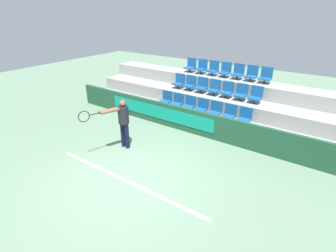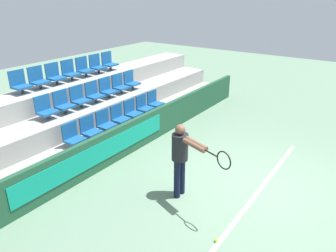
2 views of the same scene
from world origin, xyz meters
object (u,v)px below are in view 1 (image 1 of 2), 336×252
(stadium_chair_2, at_px, (189,104))
(stadium_chair_18, at_px, (238,72))
(stadium_chair_9, at_px, (202,86))
(stadium_chair_12, at_px, (241,93))
(stadium_chair_8, at_px, (190,84))
(stadium_chair_14, at_px, (191,66))
(stadium_chair_10, at_px, (214,88))
(stadium_chair_5, at_px, (229,113))
(stadium_chair_4, at_px, (215,110))
(stadium_chair_6, at_px, (245,117))
(stadium_chair_7, at_px, (179,82))
(stadium_chair_0, at_px, (166,99))
(stadium_chair_13, at_px, (256,95))
(tennis_ball, at_px, (77,155))
(stadium_chair_19, at_px, (251,74))
(stadium_chair_20, at_px, (266,76))
(stadium_chair_3, at_px, (202,107))
(stadium_chair_17, at_px, (225,70))
(stadium_chair_11, at_px, (227,90))
(stadium_chair_1, at_px, (177,102))
(tennis_player, at_px, (122,119))
(stadium_chair_15, at_px, (202,67))
(stadium_chair_16, at_px, (213,69))

(stadium_chair_2, bearing_deg, stadium_chair_18, 60.12)
(stadium_chair_9, xyz_separation_m, stadium_chair_12, (1.57, 0.00, 0.00))
(stadium_chair_8, xyz_separation_m, stadium_chair_14, (-0.52, 0.91, 0.49))
(stadium_chair_8, relative_size, stadium_chair_10, 1.00)
(stadium_chair_5, relative_size, stadium_chair_18, 1.00)
(stadium_chair_9, bearing_deg, stadium_chair_4, -41.03)
(stadium_chair_6, xyz_separation_m, stadium_chair_7, (-3.13, 0.91, 0.49))
(stadium_chair_7, bearing_deg, stadium_chair_9, 0.00)
(stadium_chair_0, distance_m, stadium_chair_6, 3.13)
(stadium_chair_8, height_order, stadium_chair_13, same)
(stadium_chair_18, bearing_deg, tennis_ball, -113.39)
(stadium_chair_5, xyz_separation_m, stadium_chair_19, (0.00, 1.82, 0.98))
(stadium_chair_5, bearing_deg, stadium_chair_6, 0.00)
(stadium_chair_12, distance_m, tennis_ball, 5.86)
(stadium_chair_9, bearing_deg, stadium_chair_20, 23.51)
(stadium_chair_12, distance_m, stadium_chair_14, 2.81)
(stadium_chair_3, bearing_deg, stadium_chair_17, 90.00)
(stadium_chair_11, bearing_deg, stadium_chair_2, -138.97)
(stadium_chair_5, distance_m, stadium_chair_19, 2.06)
(stadium_chair_20, bearing_deg, stadium_chair_1, -145.16)
(stadium_chair_17, relative_size, tennis_player, 0.37)
(stadium_chair_2, xyz_separation_m, stadium_chair_10, (0.52, 0.91, 0.49))
(stadium_chair_3, bearing_deg, stadium_chair_12, 41.03)
(stadium_chair_6, xyz_separation_m, stadium_chair_8, (-2.61, 0.91, 0.49))
(stadium_chair_2, bearing_deg, tennis_player, -104.07)
(stadium_chair_4, xyz_separation_m, stadium_chair_6, (1.04, 0.00, 0.00))
(stadium_chair_10, xyz_separation_m, stadium_chair_14, (-1.57, 0.91, 0.49))
(stadium_chair_0, height_order, stadium_chair_5, same)
(stadium_chair_10, height_order, stadium_chair_11, same)
(stadium_chair_13, xyz_separation_m, stadium_chair_20, (0.00, 0.91, 0.49))
(stadium_chair_7, distance_m, stadium_chair_12, 2.61)
(stadium_chair_12, bearing_deg, stadium_chair_3, -138.97)
(stadium_chair_15, bearing_deg, stadium_chair_0, -106.03)
(stadium_chair_0, distance_m, stadium_chair_14, 2.06)
(stadium_chair_4, xyz_separation_m, tennis_ball, (-2.50, -3.96, -0.72))
(stadium_chair_6, xyz_separation_m, tennis_player, (-2.78, -2.78, 0.21))
(stadium_chair_17, bearing_deg, stadium_chair_15, 180.00)
(stadium_chair_3, bearing_deg, stadium_chair_10, 90.00)
(stadium_chair_11, bearing_deg, stadium_chair_15, 149.88)
(stadium_chair_4, xyz_separation_m, stadium_chair_12, (0.52, 0.91, 0.49))
(stadium_chair_7, bearing_deg, stadium_chair_14, 90.00)
(stadium_chair_3, height_order, stadium_chair_11, stadium_chair_11)
(stadium_chair_16, height_order, tennis_ball, stadium_chair_16)
(stadium_chair_19, relative_size, tennis_player, 0.37)
(stadium_chair_12, xyz_separation_m, stadium_chair_17, (-1.04, 0.91, 0.49))
(stadium_chair_14, relative_size, stadium_chair_16, 1.00)
(stadium_chair_8, distance_m, tennis_ball, 5.10)
(stadium_chair_0, xyz_separation_m, stadium_chair_8, (0.52, 0.91, 0.49))
(tennis_ball, bearing_deg, stadium_chair_9, 73.35)
(stadium_chair_5, height_order, stadium_chair_10, stadium_chair_10)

